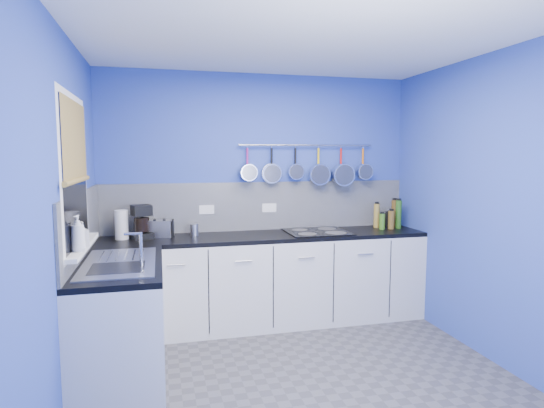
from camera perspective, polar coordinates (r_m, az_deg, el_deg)
name	(u,v)px	position (r m, az deg, el deg)	size (l,w,h in m)	color
floor	(303,381)	(3.65, 3.87, -21.36)	(3.20, 3.00, 0.02)	#47474C
ceiling	(305,34)	(3.34, 4.20, 20.59)	(3.20, 3.00, 0.02)	white
wall_back	(259,196)	(4.72, -1.64, 0.97)	(3.20, 0.02, 2.50)	#3047A9
wall_front	(421,263)	(1.91, 18.25, -7.02)	(3.20, 0.02, 2.50)	#3047A9
wall_left	(62,223)	(3.17, -24.91, -2.14)	(0.02, 3.00, 2.50)	#3047A9
wall_right	(494,208)	(4.06, 26.19, -0.49)	(0.02, 3.00, 2.50)	#3047A9
backsplash_back	(260,206)	(4.71, -1.58, -0.26)	(3.20, 0.02, 0.50)	#9E9FA2
backsplash_left	(82,224)	(3.76, -22.79, -2.36)	(0.02, 1.80, 0.50)	#9E9FA2
cabinet_run_back	(266,281)	(4.57, -0.76, -9.67)	(3.20, 0.60, 0.86)	silver
worktop_back	(266,236)	(4.47, -0.77, -4.11)	(3.20, 0.60, 0.04)	black
cabinet_run_left	(122,326)	(3.61, -18.39, -14.33)	(0.60, 1.20, 0.86)	silver
worktop_left	(120,266)	(3.48, -18.64, -7.37)	(0.60, 1.20, 0.04)	black
window_frame	(75,173)	(3.43, -23.62, 3.55)	(0.01, 1.00, 1.10)	white
window_glass	(75,173)	(3.43, -23.53, 3.55)	(0.01, 0.90, 1.00)	black
bamboo_blind	(75,141)	(3.43, -23.56, 7.31)	(0.01, 0.90, 0.55)	#B49348
window_sill	(82,246)	(3.48, -22.84, -4.93)	(0.10, 0.98, 0.03)	white
sink_unit	(120,262)	(3.48, -18.65, -6.98)	(0.50, 0.95, 0.01)	silver
mixer_tap	(141,249)	(3.27, -16.18, -5.49)	(0.12, 0.08, 0.26)	silver
socket_left	(207,210)	(4.61, -8.24, -0.71)	(0.15, 0.01, 0.09)	white
socket_right	(269,208)	(4.72, -0.36, -0.49)	(0.15, 0.01, 0.09)	white
pot_rail	(307,145)	(4.77, 4.42, 7.39)	(0.02, 0.02, 1.45)	silver
soap_bottle_a	(78,233)	(3.21, -23.27, -3.40)	(0.09, 0.09, 0.24)	white
soap_bottle_b	(82,234)	(3.38, -22.79, -3.51)	(0.08, 0.08, 0.17)	white
paper_towel	(121,225)	(4.42, -18.44, -2.49)	(0.12, 0.12, 0.27)	white
coffee_maker	(142,222)	(4.39, -16.10, -2.19)	(0.18, 0.20, 0.31)	black
toaster	(160,228)	(4.45, -13.98, -3.01)	(0.25, 0.14, 0.16)	silver
canister	(194,230)	(4.44, -9.74, -3.24)	(0.08, 0.08, 0.12)	silver
hob	(317,232)	(4.60, 5.73, -3.51)	(0.61, 0.54, 0.01)	black
pan_0	(247,163)	(4.60, -3.11, 5.19)	(0.17, 0.13, 0.36)	silver
pan_1	(272,164)	(4.66, -0.03, 5.04)	(0.20, 0.06, 0.39)	silver
pan_2	(295,163)	(4.72, 2.97, 5.24)	(0.17, 0.07, 0.36)	silver
pan_3	(319,165)	(4.81, 5.88, 4.87)	(0.23, 0.09, 0.42)	silver
pan_4	(341,166)	(4.90, 8.69, 4.79)	(0.24, 0.13, 0.43)	silver
pan_5	(363,163)	(5.00, 11.39, 5.13)	(0.18, 0.10, 0.37)	silver
condiment_0	(394,214)	(5.07, 15.13, -1.17)	(0.06, 0.06, 0.30)	brown
condiment_1	(387,220)	(5.03, 14.32, -2.01)	(0.06, 0.06, 0.16)	black
condiment_2	(377,216)	(5.00, 13.04, -1.44)	(0.06, 0.06, 0.26)	olive
condiment_3	(399,214)	(5.00, 15.66, -1.26)	(0.06, 0.06, 0.30)	#265919
condiment_4	(391,220)	(4.95, 14.78, -1.94)	(0.07, 0.07, 0.19)	brown
condiment_5	(382,222)	(4.90, 13.70, -2.16)	(0.06, 0.06, 0.17)	#3F721E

